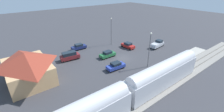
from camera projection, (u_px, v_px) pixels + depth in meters
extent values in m
plane|color=#38383D|center=(123.00, 58.00, 41.57)|extent=(200.00, 200.00, 0.00)
cube|color=gray|center=(168.00, 81.00, 31.54)|extent=(4.80, 70.00, 0.18)
cube|color=#59544C|center=(171.00, 82.00, 30.96)|extent=(0.10, 70.00, 0.12)
cube|color=#59544C|center=(165.00, 79.00, 31.99)|extent=(0.10, 70.00, 0.12)
cube|color=#A8A399|center=(152.00, 73.00, 34.37)|extent=(3.20, 46.00, 0.30)
cube|color=silver|center=(164.00, 76.00, 29.54)|extent=(2.90, 18.54, 3.70)
cube|color=gold|center=(157.00, 74.00, 30.71)|extent=(0.04, 17.06, 0.36)
cylinder|color=silver|center=(165.00, 68.00, 28.80)|extent=(2.75, 17.80, 2.76)
cube|color=tan|center=(29.00, 72.00, 31.33)|extent=(11.06, 7.95, 3.92)
pyramid|color=maroon|center=(25.00, 58.00, 30.02)|extent=(11.86, 8.75, 2.24)
cube|color=#4C3323|center=(49.00, 70.00, 33.95)|extent=(1.10, 0.08, 2.10)
cylinder|color=brown|center=(135.00, 80.00, 30.99)|extent=(0.22, 0.22, 0.85)
cylinder|color=#2D72B7|center=(135.00, 77.00, 30.68)|extent=(0.36, 0.36, 0.62)
sphere|color=tan|center=(136.00, 75.00, 30.49)|extent=(0.24, 0.24, 0.24)
cylinder|color=#23284C|center=(134.00, 80.00, 30.74)|extent=(0.22, 0.22, 0.85)
cylinder|color=#2D72B7|center=(134.00, 77.00, 30.43)|extent=(0.36, 0.36, 0.62)
sphere|color=tan|center=(134.00, 75.00, 30.25)|extent=(0.24, 0.24, 0.24)
cube|color=silver|center=(157.00, 45.00, 48.43)|extent=(2.63, 5.61, 0.92)
cube|color=#19232D|center=(159.00, 41.00, 48.72)|extent=(1.93, 1.93, 0.84)
cylinder|color=black|center=(158.00, 44.00, 50.56)|extent=(0.22, 0.76, 0.76)
cylinder|color=black|center=(163.00, 45.00, 49.46)|extent=(0.22, 0.76, 0.76)
cylinder|color=black|center=(151.00, 47.00, 47.79)|extent=(0.22, 0.76, 0.76)
cylinder|color=black|center=(156.00, 49.00, 46.69)|extent=(0.22, 0.76, 0.76)
cube|color=silver|center=(156.00, 44.00, 47.58)|extent=(2.23, 3.18, 0.20)
cube|color=#283D9E|center=(116.00, 66.00, 36.00)|extent=(2.07, 4.59, 0.76)
cube|color=#19232D|center=(116.00, 64.00, 35.70)|extent=(1.73, 2.24, 0.64)
cylinder|color=black|center=(119.00, 64.00, 37.64)|extent=(0.22, 0.68, 0.68)
cylinder|color=black|center=(124.00, 67.00, 36.45)|extent=(0.22, 0.68, 0.68)
cylinder|color=black|center=(108.00, 68.00, 35.87)|extent=(0.22, 0.68, 0.68)
cylinder|color=black|center=(112.00, 71.00, 34.69)|extent=(0.22, 0.68, 0.68)
cube|color=maroon|center=(70.00, 57.00, 40.41)|extent=(2.46, 5.08, 1.00)
cube|color=#19232D|center=(69.00, 54.00, 39.94)|extent=(2.07, 3.59, 0.88)
cylinder|color=black|center=(76.00, 56.00, 42.19)|extent=(0.22, 0.68, 0.68)
cylinder|color=black|center=(78.00, 58.00, 40.87)|extent=(0.22, 0.68, 0.68)
cylinder|color=black|center=(62.00, 59.00, 40.37)|extent=(0.22, 0.68, 0.68)
cylinder|color=black|center=(64.00, 62.00, 39.05)|extent=(0.22, 0.68, 0.68)
cube|color=navy|center=(79.00, 47.00, 46.89)|extent=(1.93, 4.53, 0.76)
cube|color=#19232D|center=(79.00, 45.00, 46.59)|extent=(1.66, 2.19, 0.64)
cylinder|color=black|center=(75.00, 50.00, 45.54)|extent=(0.22, 0.68, 0.68)
cylinder|color=black|center=(73.00, 49.00, 46.70)|extent=(0.22, 0.68, 0.68)
cylinder|color=black|center=(85.00, 48.00, 47.39)|extent=(0.22, 0.68, 0.68)
cylinder|color=black|center=(83.00, 46.00, 48.55)|extent=(0.22, 0.68, 0.68)
cube|color=red|center=(128.00, 46.00, 47.97)|extent=(4.55, 1.97, 0.76)
cube|color=#19232D|center=(128.00, 44.00, 47.67)|extent=(2.21, 1.68, 0.64)
cylinder|color=black|center=(134.00, 48.00, 47.41)|extent=(0.22, 0.68, 0.68)
cylinder|color=black|center=(130.00, 49.00, 46.48)|extent=(0.22, 0.68, 0.68)
cylinder|color=black|center=(126.00, 45.00, 49.78)|extent=(0.22, 0.68, 0.68)
cylinder|color=black|center=(122.00, 46.00, 48.85)|extent=(0.22, 0.68, 0.68)
cube|color=#236638|center=(108.00, 55.00, 41.92)|extent=(1.87, 4.51, 0.76)
cube|color=#19232D|center=(108.00, 52.00, 41.62)|extent=(1.63, 2.17, 0.64)
cylinder|color=black|center=(104.00, 59.00, 40.55)|extent=(0.22, 0.68, 0.68)
cylinder|color=black|center=(101.00, 57.00, 41.69)|extent=(0.22, 0.68, 0.68)
cylinder|color=black|center=(114.00, 55.00, 42.46)|extent=(0.22, 0.68, 0.68)
cylinder|color=black|center=(111.00, 53.00, 43.60)|extent=(0.22, 0.68, 0.68)
cylinder|color=#515156|center=(149.00, 51.00, 35.61)|extent=(0.16, 0.16, 8.14)
sphere|color=#EAE5C6|center=(151.00, 33.00, 33.80)|extent=(0.44, 0.44, 0.44)
cylinder|color=#515156|center=(111.00, 32.00, 49.23)|extent=(0.16, 0.16, 8.29)
sphere|color=#EAE5C6|center=(111.00, 19.00, 47.40)|extent=(0.44, 0.44, 0.44)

